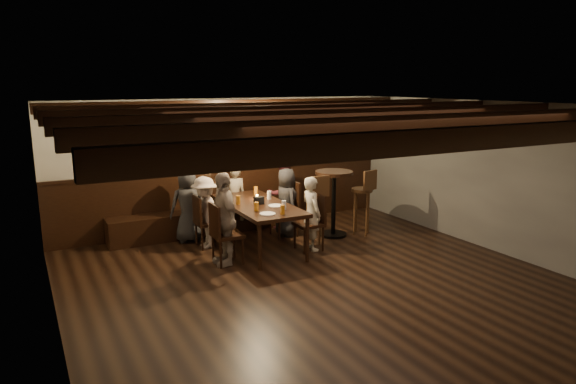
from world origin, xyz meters
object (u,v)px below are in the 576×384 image
person_right_near (286,202)px  person_left_far (224,219)px  person_bench_left (188,205)px  person_bench_right (283,194)px  bar_stool_left (315,218)px  person_bench_centre (234,199)px  chair_left_far (226,245)px  bar_stool_right (362,210)px  chair_right_far (310,233)px  person_left_near (205,212)px  person_right_far (312,213)px  dining_table (258,207)px  chair_left_near (207,231)px  high_top_table (334,194)px  chair_right_near (285,219)px

person_right_near → person_left_far: bearing=121.0°
person_bench_left → person_bench_right: person_bench_right is taller
bar_stool_left → person_bench_centre: bearing=132.0°
chair_left_far → bar_stool_right: bearing=97.2°
chair_right_far → person_left_near: size_ratio=0.77×
chair_right_far → person_left_far: 1.53m
person_right_far → bar_stool_left: bearing=-39.8°
person_bench_centre → bar_stool_right: size_ratio=1.06×
person_bench_right → bar_stool_left: bearing=94.2°
person_bench_left → dining_table: bearing=135.0°
chair_left_near → person_bench_right: (1.62, 0.43, 0.39)m
person_bench_right → person_right_near: bearing=71.6°
person_bench_right → bar_stool_right: 1.49m
person_left_near → high_top_table: bearing=79.6°
person_right_near → chair_right_far: bearing=178.0°
high_top_table → person_left_far: bearing=-168.5°
chair_left_far → bar_stool_right: bar_stool_right is taller
person_bench_left → person_right_far: bearing=140.7°
dining_table → person_bench_right: bearing=45.0°
person_bench_centre → bar_stool_left: size_ratio=1.06×
chair_right_near → dining_table: bearing=122.0°
person_bench_left → person_left_far: bearing=96.3°
chair_left_near → person_bench_right: size_ratio=0.67×
person_bench_right → person_right_near: (-0.16, -0.45, -0.05)m
person_bench_left → person_left_far: person_left_far is taller
person_left_far → person_right_far: 1.50m
high_top_table → bar_stool_right: bar_stool_right is taller
chair_left_far → chair_left_near: bearing=179.9°
chair_right_far → person_bench_left: (-1.60, 1.37, 0.36)m
person_bench_left → bar_stool_left: (1.86, -1.10, -0.20)m
chair_right_near → high_top_table: high_top_table is taller
person_bench_right → high_top_table: bearing=123.8°
person_bench_centre → person_right_near: person_bench_centre is taller
chair_right_near → bar_stool_right: 1.39m
dining_table → chair_left_far: bearing=-148.0°
dining_table → bar_stool_right: bar_stool_right is taller
person_left_far → person_right_near: 1.75m
dining_table → chair_right_near: size_ratio=2.10×
person_bench_centre → person_bench_right: 0.91m
chair_left_near → chair_right_far: size_ratio=0.95×
person_right_far → high_top_table: person_right_far is taller
person_bench_left → person_left_near: person_bench_left is taller
chair_left_near → person_right_near: 1.51m
person_left_near → person_bench_right: bearing=105.3°
person_bench_left → bar_stool_left: bearing=150.2°
chair_left_near → bar_stool_right: bearing=78.3°
chair_left_near → bar_stool_left: (1.69, -0.65, 0.17)m
chair_left_far → person_right_near: bearing=121.5°
chair_left_near → chair_left_far: 0.90m
person_left_far → bar_stool_left: (1.73, 0.25, -0.26)m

